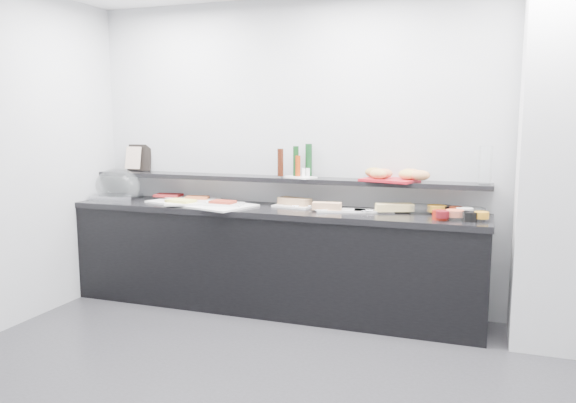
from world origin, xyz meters
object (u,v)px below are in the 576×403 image
(condiment_tray, at_px, (299,177))
(bread_tray, at_px, (390,180))
(carafe, at_px, (485,165))
(cloche_base, at_px, (117,197))
(sandwich_plate_mid, at_px, (341,210))
(framed_print, at_px, (140,158))

(condiment_tray, relative_size, bread_tray, 0.63)
(carafe, bearing_deg, condiment_tray, 179.99)
(cloche_base, height_order, sandwich_plate_mid, cloche_base)
(framed_print, bearing_deg, cloche_base, -119.82)
(cloche_base, xyz_separation_m, bread_tray, (2.57, 0.13, 0.24))
(sandwich_plate_mid, bearing_deg, bread_tray, 4.71)
(framed_print, relative_size, carafe, 0.87)
(cloche_base, xyz_separation_m, carafe, (3.31, 0.14, 0.38))
(bread_tray, bearing_deg, sandwich_plate_mid, -145.17)
(framed_print, xyz_separation_m, bread_tray, (2.48, -0.13, -0.12))
(framed_print, xyz_separation_m, carafe, (3.21, -0.12, 0.02))
(bread_tray, xyz_separation_m, carafe, (0.73, 0.01, 0.14))
(sandwich_plate_mid, distance_m, bread_tray, 0.47)
(sandwich_plate_mid, xyz_separation_m, condiment_tray, (-0.41, 0.14, 0.25))
(sandwich_plate_mid, distance_m, carafe, 1.18)
(condiment_tray, distance_m, bread_tray, 0.78)
(framed_print, bearing_deg, condiment_tray, -12.85)
(sandwich_plate_mid, xyz_separation_m, framed_print, (-2.11, 0.25, 0.37))
(cloche_base, distance_m, carafe, 3.33)
(cloche_base, height_order, bread_tray, bread_tray)
(condiment_tray, height_order, bread_tray, bread_tray)
(sandwich_plate_mid, bearing_deg, framed_print, 158.71)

